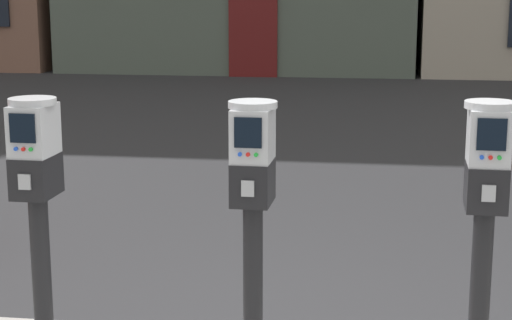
{
  "coord_description": "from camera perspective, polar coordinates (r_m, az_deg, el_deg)",
  "views": [
    {
      "loc": [
        0.2,
        -3.97,
        1.94
      ],
      "look_at": [
        -0.33,
        -0.21,
        1.14
      ],
      "focal_mm": 60.3,
      "sensor_mm": 36.0,
      "label": 1
    }
  ],
  "objects": [
    {
      "name": "parking_meter_near_kerb",
      "position": [
        4.08,
        -14.35,
        -1.54
      ],
      "size": [
        0.22,
        0.26,
        1.28
      ],
      "rotation": [
        0.0,
        0.0,
        -1.6
      ],
      "color": "black",
      "rests_on": "sidewalk_slab"
    },
    {
      "name": "parking_meter_end_of_row",
      "position": [
        3.8,
        14.98,
        -2.28
      ],
      "size": [
        0.22,
        0.26,
        1.31
      ],
      "rotation": [
        0.0,
        0.0,
        -1.6
      ],
      "color": "black",
      "rests_on": "sidewalk_slab"
    },
    {
      "name": "parking_meter_twin_adjacent",
      "position": [
        3.81,
        -0.21,
        -2.03
      ],
      "size": [
        0.22,
        0.26,
        1.29
      ],
      "rotation": [
        0.0,
        0.0,
        -1.6
      ],
      "color": "black",
      "rests_on": "sidewalk_slab"
    }
  ]
}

